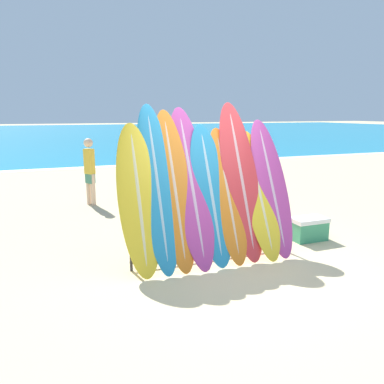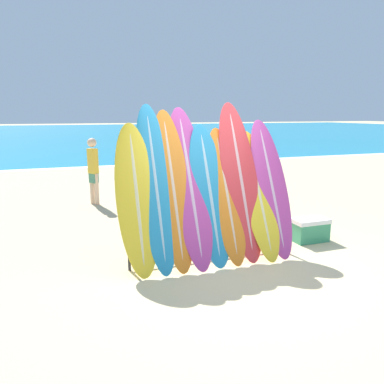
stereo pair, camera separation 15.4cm
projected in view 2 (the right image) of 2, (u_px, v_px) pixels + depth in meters
The scene contains 15 objects.
ground_plane at pixel (234, 265), 5.45m from camera, with size 160.00×160.00×0.00m, color #CCB789.
ocean_water at pixel (80, 133), 42.63m from camera, with size 120.00×60.00×0.01m.
surfboard_rack at pixel (210, 230), 5.58m from camera, with size 2.48×0.04×0.86m.
surfboard_slot_0 at pixel (137, 198), 5.15m from camera, with size 0.57×0.92×2.05m.
surfboard_slot_1 at pixel (156, 186), 5.28m from camera, with size 0.51×1.10×2.32m.
surfboard_slot_2 at pixel (173, 188), 5.35m from camera, with size 0.52×1.07×2.24m.
surfboard_slot_3 at pixel (190, 185), 5.46m from camera, with size 0.56×1.19×2.28m.
surfboard_slot_4 at pixel (210, 194), 5.51m from camera, with size 0.57×0.96×2.02m.
surfboard_slot_5 at pixel (226, 194), 5.59m from camera, with size 0.50×0.98×1.96m.
surfboard_slot_6 at pixel (240, 180), 5.71m from camera, with size 0.58×1.09×2.35m.
surfboard_slot_7 at pixel (258, 194), 5.77m from camera, with size 0.54×1.05×1.90m.
surfboard_slot_8 at pixel (271, 187), 5.86m from camera, with size 0.55×1.05×2.08m.
person_near_water at pixel (167, 158), 11.30m from camera, with size 0.26×0.26×1.53m.
person_mid_beach at pixel (93, 169), 8.94m from camera, with size 0.25×0.27×1.60m.
cooler_box at pixel (310, 230), 6.45m from camera, with size 0.62×0.37×0.40m.
Camera 2 is at (-2.29, -4.62, 2.17)m, focal length 35.00 mm.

